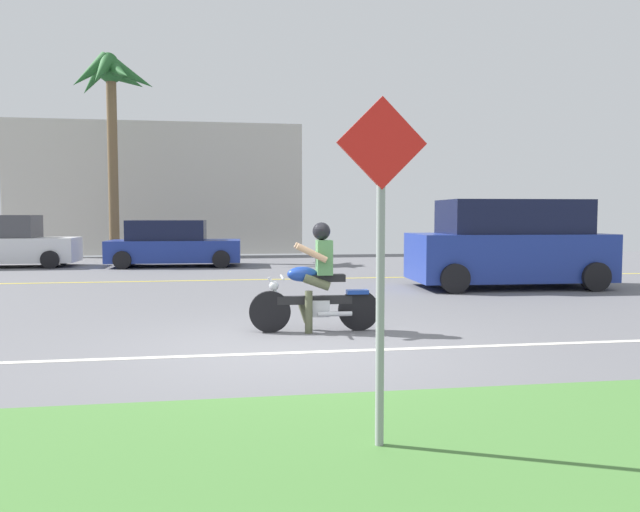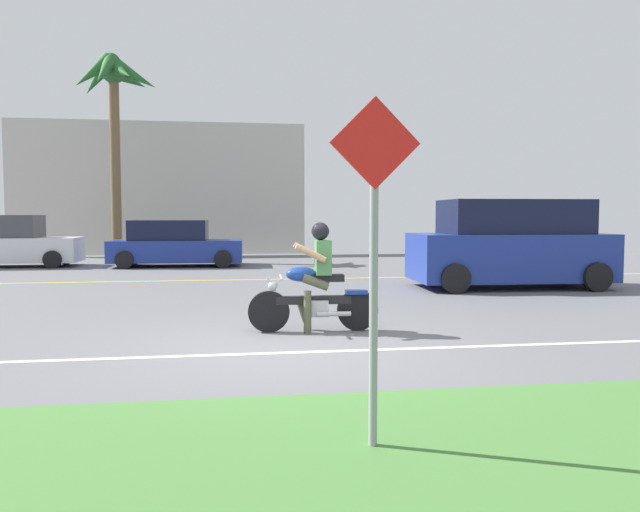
# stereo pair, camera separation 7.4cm
# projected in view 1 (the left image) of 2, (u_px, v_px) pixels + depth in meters

# --- Properties ---
(ground) EXTENTS (56.00, 30.00, 0.04)m
(ground) POSITION_uv_depth(u_px,v_px,m) (273.00, 313.00, 10.65)
(ground) COLOR slate
(grass_median) EXTENTS (56.00, 3.80, 0.06)m
(grass_median) POSITION_uv_depth(u_px,v_px,m) (368.00, 491.00, 3.65)
(grass_median) COLOR #477A38
(grass_median) RESTS_ON ground
(lane_line_near) EXTENTS (50.40, 0.12, 0.01)m
(lane_line_near) POSITION_uv_depth(u_px,v_px,m) (294.00, 353.00, 7.44)
(lane_line_near) COLOR silver
(lane_line_near) RESTS_ON ground
(lane_line_far) EXTENTS (50.40, 0.12, 0.01)m
(lane_line_far) POSITION_uv_depth(u_px,v_px,m) (256.00, 280.00, 15.88)
(lane_line_far) COLOR yellow
(lane_line_far) RESTS_ON ground
(motorcyclist) EXTENTS (1.87, 0.61, 1.56)m
(motorcyclist) POSITION_uv_depth(u_px,v_px,m) (316.00, 285.00, 8.78)
(motorcyclist) COLOR black
(motorcyclist) RESTS_ON ground
(suv_nearby) EXTENTS (4.65, 2.25, 2.01)m
(suv_nearby) POSITION_uv_depth(u_px,v_px,m) (510.00, 245.00, 14.15)
(suv_nearby) COLOR navy
(suv_nearby) RESTS_ON ground
(parked_car_0) EXTENTS (4.50, 1.82, 1.66)m
(parked_car_0) POSITION_uv_depth(u_px,v_px,m) (1.00, 243.00, 19.73)
(parked_car_0) COLOR silver
(parked_car_0) RESTS_ON ground
(parked_car_1) EXTENTS (4.25, 2.07, 1.50)m
(parked_car_1) POSITION_uv_depth(u_px,v_px,m) (173.00, 245.00, 20.02)
(parked_car_1) COLOR navy
(parked_car_1) RESTS_ON ground
(palm_tree_0) EXTENTS (3.08, 3.22, 7.45)m
(palm_tree_0) POSITION_uv_depth(u_px,v_px,m) (111.00, 88.00, 22.13)
(palm_tree_0) COLOR brown
(palm_tree_0) RESTS_ON ground
(street_sign) EXTENTS (0.62, 0.06, 2.45)m
(street_sign) POSITION_uv_depth(u_px,v_px,m) (381.00, 239.00, 4.20)
(street_sign) COLOR gray
(street_sign) RESTS_ON ground
(building_far) EXTENTS (12.21, 4.00, 5.57)m
(building_far) POSITION_uv_depth(u_px,v_px,m) (162.00, 190.00, 27.66)
(building_far) COLOR #BCB7AD
(building_far) RESTS_ON ground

